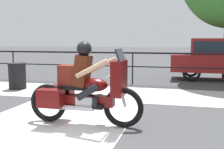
% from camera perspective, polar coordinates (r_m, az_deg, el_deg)
% --- Properties ---
extents(ground_plane, '(120.00, 120.00, 0.00)m').
position_cam_1_polar(ground_plane, '(5.52, -6.32, -10.44)').
color(ground_plane, '#424244').
extents(sidewalk_band, '(44.00, 2.40, 0.01)m').
position_cam_1_polar(sidewalk_band, '(8.68, 1.73, -3.91)').
color(sidewalk_band, '#B7B2A8').
rests_on(sidewalk_band, ground).
extents(crosswalk_band, '(3.00, 6.00, 0.01)m').
position_cam_1_polar(crosswalk_band, '(5.60, -13.21, -10.30)').
color(crosswalk_band, silver).
rests_on(crosswalk_band, ground).
extents(fence_railing, '(36.00, 0.05, 1.20)m').
position_cam_1_polar(fence_railing, '(10.54, 4.22, 3.17)').
color(fence_railing, black).
rests_on(fence_railing, ground).
extents(motorcycle, '(2.33, 0.76, 1.63)m').
position_cam_1_polar(motorcycle, '(5.48, -5.65, -2.86)').
color(motorcycle, black).
rests_on(motorcycle, ground).
extents(parked_car, '(4.34, 1.63, 1.72)m').
position_cam_1_polar(parked_car, '(12.40, 21.64, 3.39)').
color(parked_car, maroon).
rests_on(parked_car, ground).
extents(trash_bin, '(0.60, 0.60, 0.88)m').
position_cam_1_polar(trash_bin, '(9.99, -18.69, -0.29)').
color(trash_bin, black).
rests_on(trash_bin, ground).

